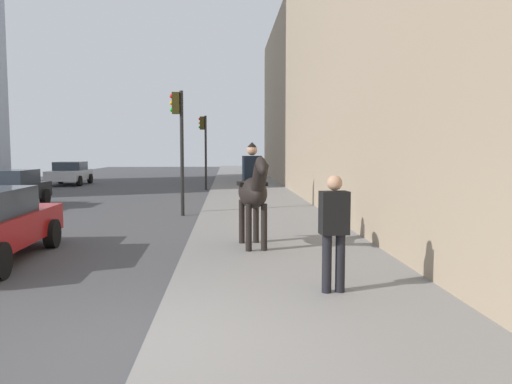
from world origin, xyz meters
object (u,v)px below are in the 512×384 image
at_px(traffic_light_far_curb, 204,141).
at_px(traffic_light_near_curb, 179,133).
at_px(car_mid_lane, 7,189).
at_px(car_near_lane, 70,173).
at_px(pedestrian_greeting, 334,225).
at_px(mounted_horse_near, 253,190).

bearing_deg(traffic_light_far_curb, traffic_light_near_curb, 178.35).
bearing_deg(car_mid_lane, car_near_lane, -171.26).
bearing_deg(pedestrian_greeting, car_mid_lane, 34.33).
xyz_separation_m(pedestrian_greeting, car_near_lane, (24.88, 11.40, -0.35)).
distance_m(car_mid_lane, traffic_light_far_curb, 11.08).
bearing_deg(traffic_light_near_curb, pedestrian_greeting, -162.02).
bearing_deg(traffic_light_near_curb, mounted_horse_near, -160.99).
distance_m(mounted_horse_near, car_mid_lane, 12.14).
height_order(traffic_light_near_curb, traffic_light_far_curb, traffic_light_near_curb).
xyz_separation_m(pedestrian_greeting, traffic_light_near_curb, (9.55, 3.10, 1.64)).
bearing_deg(car_mid_lane, traffic_light_near_curb, 71.52).
height_order(pedestrian_greeting, traffic_light_near_curb, traffic_light_near_curb).
height_order(car_mid_lane, traffic_light_near_curb, traffic_light_near_curb).
bearing_deg(car_near_lane, traffic_light_near_curb, 27.28).
distance_m(mounted_horse_near, traffic_light_far_curb, 17.09).
bearing_deg(traffic_light_near_curb, traffic_light_far_curb, -1.65).
xyz_separation_m(mounted_horse_near, car_near_lane, (21.46, 10.41, -0.59)).
height_order(mounted_horse_near, traffic_light_far_curb, traffic_light_far_curb).
bearing_deg(pedestrian_greeting, traffic_light_near_curb, 13.20).
height_order(mounted_horse_near, pedestrian_greeting, mounted_horse_near).
xyz_separation_m(mounted_horse_near, pedestrian_greeting, (-3.42, -0.99, -0.24)).
distance_m(pedestrian_greeting, traffic_light_near_curb, 10.17).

